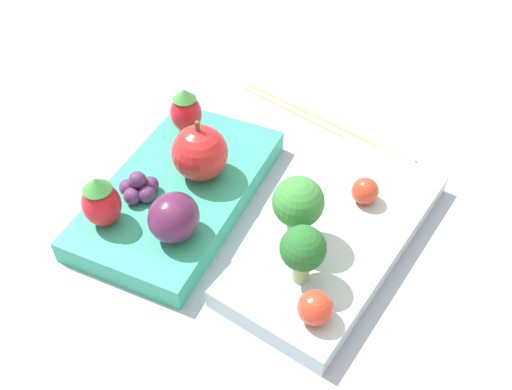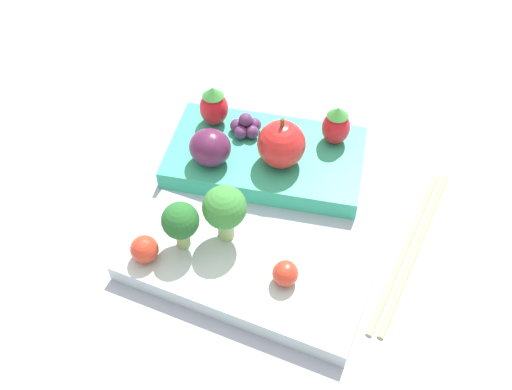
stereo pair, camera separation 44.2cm
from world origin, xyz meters
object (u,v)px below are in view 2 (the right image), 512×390
(strawberry_0, at_px, (336,125))
(chopsticks_pair, at_px, (412,247))
(broccoli_floret_1, at_px, (181,222))
(grape_cluster, at_px, (246,126))
(cherry_tomato_1, at_px, (285,273))
(strawberry_1, at_px, (214,106))
(apple, at_px, (281,144))
(bento_box_fruit, at_px, (265,157))
(broccoli_floret_0, at_px, (225,209))
(plum, at_px, (210,148))
(bento_box_savoury, at_px, (245,270))
(cherry_tomato_0, at_px, (144,249))

(strawberry_0, xyz_separation_m, chopsticks_pair, (-0.09, 0.11, -0.04))
(broccoli_floret_1, xyz_separation_m, grape_cluster, (-0.02, -0.16, -0.02))
(cherry_tomato_1, height_order, strawberry_1, strawberry_1)
(broccoli_floret_1, distance_m, apple, 0.14)
(chopsticks_pair, bearing_deg, strawberry_1, -25.18)
(bento_box_fruit, xyz_separation_m, broccoli_floret_0, (0.01, 0.12, 0.05))
(apple, xyz_separation_m, grape_cluster, (0.05, -0.03, -0.02))
(bento_box_fruit, height_order, grape_cluster, grape_cluster)
(bento_box_fruit, relative_size, plum, 4.82)
(cherry_tomato_1, bearing_deg, bento_box_savoury, -11.63)
(bento_box_fruit, height_order, broccoli_floret_1, broccoli_floret_1)
(bento_box_fruit, height_order, broccoli_floret_0, broccoli_floret_0)
(broccoli_floret_0, xyz_separation_m, plum, (0.04, -0.09, -0.02))
(bento_box_fruit, xyz_separation_m, broccoli_floret_1, (0.05, 0.13, 0.04))
(plum, bearing_deg, strawberry_1, -77.32)
(strawberry_0, distance_m, grape_cluster, 0.10)
(bento_box_fruit, bearing_deg, cherry_tomato_1, 109.05)
(cherry_tomato_0, relative_size, strawberry_1, 0.54)
(bento_box_savoury, bearing_deg, cherry_tomato_1, 168.37)
(bento_box_savoury, height_order, cherry_tomato_0, cherry_tomato_0)
(apple, height_order, plum, apple)
(strawberry_0, bearing_deg, broccoli_floret_0, 61.71)
(bento_box_fruit, xyz_separation_m, grape_cluster, (0.03, -0.02, 0.02))
(apple, bearing_deg, cherry_tomato_1, 103.55)
(plum, bearing_deg, broccoli_floret_0, 114.96)
(strawberry_1, bearing_deg, broccoli_floret_1, 96.39)
(apple, height_order, strawberry_0, apple)
(broccoli_floret_0, bearing_deg, bento_box_fruit, -95.39)
(broccoli_floret_0, bearing_deg, cherry_tomato_1, 150.52)
(strawberry_1, bearing_deg, chopsticks_pair, 154.82)
(bento_box_savoury, distance_m, broccoli_floret_1, 0.07)
(cherry_tomato_0, bearing_deg, broccoli_floret_1, -141.73)
(bento_box_savoury, bearing_deg, grape_cluster, -76.12)
(cherry_tomato_0, distance_m, cherry_tomato_1, 0.13)
(cherry_tomato_0, height_order, strawberry_0, strawberry_0)
(apple, relative_size, plum, 1.34)
(bento_box_fruit, distance_m, cherry_tomato_1, 0.16)
(plum, distance_m, grape_cluster, 0.06)
(bento_box_fruit, relative_size, strawberry_1, 4.37)
(bento_box_fruit, relative_size, grape_cluster, 6.09)
(broccoli_floret_0, height_order, strawberry_0, broccoli_floret_0)
(broccoli_floret_1, xyz_separation_m, chopsticks_pair, (-0.21, -0.06, -0.05))
(bento_box_savoury, relative_size, broccoli_floret_0, 3.86)
(bento_box_savoury, height_order, grape_cluster, grape_cluster)
(broccoli_floret_1, distance_m, plum, 0.11)
(bento_box_fruit, distance_m, chopsticks_pair, 0.18)
(bento_box_fruit, height_order, apple, apple)
(cherry_tomato_0, bearing_deg, cherry_tomato_1, -177.58)
(cherry_tomato_0, distance_m, apple, 0.17)
(apple, bearing_deg, cherry_tomato_0, 57.14)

